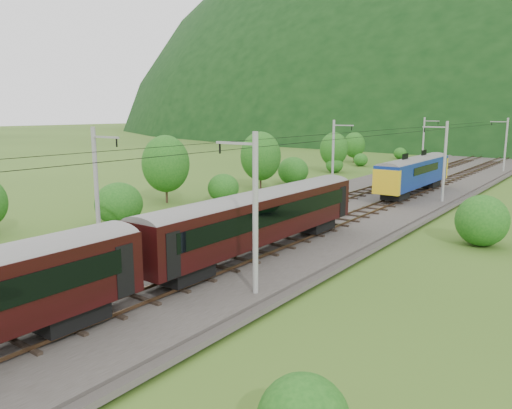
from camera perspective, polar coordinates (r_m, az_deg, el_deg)
The scene contains 13 objects.
ground at distance 29.31m, azimuth -10.00°, elevation -7.92°, with size 600.00×600.00×0.00m, color #35541A.
railbed at distance 36.60m, azimuth 1.33°, elevation -3.77°, with size 14.00×220.00×0.30m, color #38332D.
track_left at distance 37.92m, azimuth -1.65°, elevation -2.92°, with size 2.40×220.00×0.27m.
track_right at distance 35.28m, azimuth 4.54°, elevation -3.98°, with size 2.40×220.00×0.27m.
catenary_left at distance 57.71m, azimuth 8.87°, elevation 5.77°, with size 2.54×192.28×8.00m.
catenary_right at distance 53.26m, azimuth 20.69°, elevation 4.82°, with size 2.54×192.28×8.00m.
overhead_wires at distance 35.52m, azimuth 1.38°, elevation 7.16°, with size 4.83×198.00×0.03m.
mountain_ridge at distance 348.70m, azimuth 12.50°, elevation 8.83°, with size 336.00×280.00×132.00m, color black.
hazard_post_near at distance 77.88m, azimuth 20.41°, elevation 3.87°, with size 0.15×0.15×1.42m, color red.
hazard_post_far at distance 55.62m, azimuth 14.35°, elevation 1.75°, with size 0.15×0.15×1.40m, color red.
signal at distance 75.61m, azimuth 16.50°, elevation 4.26°, with size 0.22×0.22×1.98m.
vegetation_left at distance 46.00m, azimuth -14.42°, elevation 2.22°, with size 10.29×142.32×6.92m.
vegetation_right at distance 39.00m, azimuth 25.10°, elevation -1.99°, with size 4.32×91.10×3.22m.
Camera 1 is at (20.19, -19.15, 9.23)m, focal length 35.00 mm.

